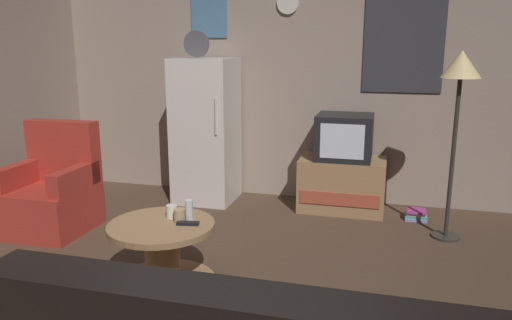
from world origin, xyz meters
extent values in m
plane|color=#4C3828|center=(0.00, 0.00, 0.00)|extent=(12.00, 12.00, 0.00)
cube|color=gray|center=(0.00, 2.45, 1.27)|extent=(5.20, 0.10, 2.55)
cube|color=#333338|center=(1.18, 2.39, 1.67)|extent=(0.76, 0.02, 1.00)
cube|color=teal|center=(-0.82, 2.39, 1.96)|extent=(0.40, 0.02, 0.52)
cylinder|color=silver|center=(0.03, 2.39, 2.04)|extent=(0.22, 0.03, 0.22)
cube|color=silver|center=(-0.76, 2.06, 0.75)|extent=(0.60, 0.60, 1.50)
cylinder|color=silver|center=(-0.54, 1.76, 0.95)|extent=(0.02, 0.02, 0.36)
cylinder|color=#4C4C51|center=(-0.81, 1.98, 1.64)|extent=(0.26, 0.04, 0.26)
cube|color=#9E754C|center=(0.67, 2.10, 0.26)|extent=(0.84, 0.52, 0.53)
cube|color=#AD4733|center=(0.67, 1.83, 0.18)|extent=(0.76, 0.01, 0.13)
cube|color=black|center=(0.67, 2.10, 0.75)|extent=(0.54, 0.50, 0.44)
cube|color=silver|center=(0.67, 1.84, 0.75)|extent=(0.41, 0.01, 0.33)
cylinder|color=#332D28|center=(1.62, 1.57, 0.01)|extent=(0.24, 0.24, 0.02)
cylinder|color=#332D28|center=(1.62, 1.57, 0.70)|extent=(0.04, 0.04, 1.40)
cone|color=#F2D18C|center=(1.62, 1.57, 1.48)|extent=(0.32, 0.32, 0.22)
cylinder|color=#9E754C|center=(-0.36, 0.12, 0.02)|extent=(0.72, 0.72, 0.04)
cylinder|color=#9E754C|center=(-0.36, 0.12, 0.23)|extent=(0.24, 0.24, 0.42)
cylinder|color=#9E754C|center=(-0.36, 0.12, 0.44)|extent=(0.72, 0.72, 0.04)
cylinder|color=silver|center=(-0.19, 0.21, 0.54)|extent=(0.05, 0.05, 0.15)
cylinder|color=silver|center=(-0.34, 0.25, 0.51)|extent=(0.08, 0.08, 0.09)
cylinder|color=tan|center=(-0.25, 0.18, 0.51)|extent=(0.08, 0.08, 0.09)
cube|color=black|center=(-0.17, 0.14, 0.47)|extent=(0.16, 0.07, 0.02)
cube|color=#A52D23|center=(-1.79, 0.83, 0.20)|extent=(0.68, 0.68, 0.40)
cube|color=#A52D23|center=(-1.79, 1.09, 0.68)|extent=(0.68, 0.16, 0.56)
cube|color=#A52D23|center=(-2.07, 0.83, 0.50)|extent=(0.12, 0.60, 0.20)
cube|color=#A52D23|center=(-1.51, 0.83, 0.50)|extent=(0.12, 0.60, 0.20)
cube|color=#9D7FBF|center=(1.39, 1.96, 0.01)|extent=(0.20, 0.15, 0.02)
cube|color=teal|center=(1.39, 1.96, 0.04)|extent=(0.20, 0.13, 0.03)
cube|color=#B8C1B6|center=(1.39, 1.96, 0.07)|extent=(0.17, 0.13, 0.03)
cube|color=#B3398A|center=(1.39, 1.96, 0.09)|extent=(0.17, 0.17, 0.02)
camera|label=1|loc=(1.06, -2.72, 1.63)|focal=34.48mm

